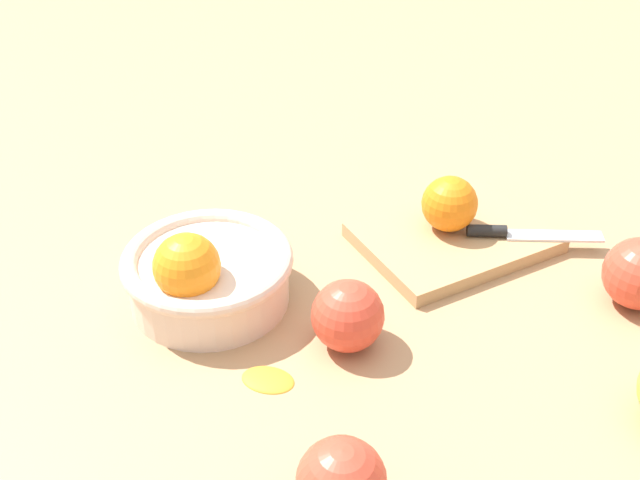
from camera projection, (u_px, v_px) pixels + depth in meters
name	position (u px, v px, depth m)	size (l,w,h in m)	color
ground_plane	(399.00, 318.00, 0.86)	(2.40, 2.40, 0.00)	tan
bowl	(206.00, 273.00, 0.86)	(0.18, 0.18, 0.10)	beige
cutting_board	(454.00, 238.00, 0.96)	(0.21, 0.16, 0.02)	tan
orange_on_board	(450.00, 204.00, 0.94)	(0.06, 0.06, 0.06)	orange
knife	(516.00, 233.00, 0.94)	(0.15, 0.08, 0.01)	silver
apple_front_right	(640.00, 274.00, 0.86)	(0.08, 0.08, 0.08)	#D6422D
apple_mid_left	(348.00, 316.00, 0.80)	(0.07, 0.07, 0.07)	#D6422D
citrus_peel	(268.00, 377.00, 0.78)	(0.05, 0.04, 0.01)	orange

